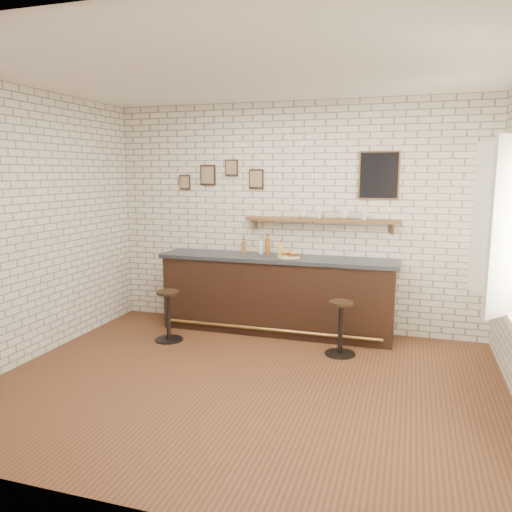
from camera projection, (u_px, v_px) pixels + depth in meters
The scene contains 20 objects.
ground at pixel (245, 383), 5.00m from camera, with size 5.00×5.00×0.00m, color brown.
bar_counter at pixel (277, 294), 6.55m from camera, with size 3.10×0.65×1.01m.
sandwich_plate at pixel (289, 257), 6.39m from camera, with size 0.28×0.28×0.01m, color white.
ciabatta_sandwich at pixel (290, 254), 6.38m from camera, with size 0.26×0.19×0.08m.
potato_chips at pixel (288, 256), 6.39m from camera, with size 0.25×0.18×0.00m.
bitters_bottle_brown at pixel (244, 247), 6.74m from camera, with size 0.06×0.06×0.20m.
bitters_bottle_white at pixel (261, 247), 6.66m from camera, with size 0.06×0.06×0.22m.
bitters_bottle_amber at pixel (267, 246), 6.63m from camera, with size 0.07×0.07×0.27m.
condiment_bottle_yellow at pixel (281, 249), 6.58m from camera, with size 0.06×0.06×0.19m.
bar_stool_left at pixel (168, 314), 6.22m from camera, with size 0.35×0.35×0.63m.
bar_stool_right at pixel (341, 326), 5.73m from camera, with size 0.35×0.35×0.63m.
wall_shelf at pixel (321, 220), 6.42m from camera, with size 2.00×0.18×0.18m.
shelf_cup_a at pixel (303, 215), 6.48m from camera, with size 0.11×0.11×0.09m, color white.
shelf_cup_b at pixel (319, 215), 6.42m from camera, with size 0.10×0.10×0.09m, color white.
shelf_cup_c at pixel (344, 215), 6.32m from camera, with size 0.13×0.13×0.10m, color white.
shelf_cup_d at pixel (364, 216), 6.25m from camera, with size 0.10×0.10×0.09m, color white.
back_wall_decor at pixel (310, 176), 6.46m from camera, with size 2.96×0.02×0.56m.
window_sill at pixel (512, 308), 4.42m from camera, with size 0.20×1.35×0.06m.
book_lower at pixel (510, 305), 4.37m from camera, with size 0.15×0.21×0.02m, color tan.
book_upper at pixel (510, 302), 4.41m from camera, with size 0.17×0.23×0.02m, color tan.
Camera 1 is at (1.51, -4.47, 2.09)m, focal length 35.00 mm.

